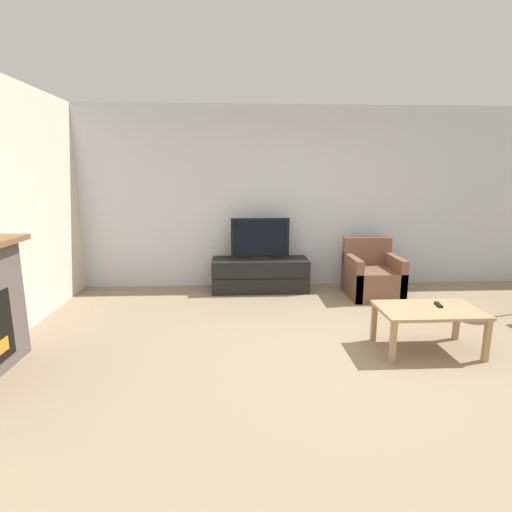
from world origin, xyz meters
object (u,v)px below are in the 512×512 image
at_px(armchair, 372,277).
at_px(coffee_table, 429,314).
at_px(tv_stand, 260,275).
at_px(tv, 260,240).
at_px(remote, 438,305).

distance_m(armchair, coffee_table, 1.84).
bearing_deg(coffee_table, tv_stand, 124.81).
bearing_deg(coffee_table, tv, 124.83).
xyz_separation_m(tv_stand, tv, (0.00, -0.00, 0.52)).
height_order(armchair, coffee_table, armchair).
relative_size(armchair, coffee_table, 0.83).
bearing_deg(remote, coffee_table, -140.46).
bearing_deg(armchair, remote, -88.04).
relative_size(tv_stand, remote, 9.15).
relative_size(tv, remote, 5.53).
bearing_deg(remote, tv_stand, 137.29).
bearing_deg(armchair, tv, 168.16).
height_order(tv, armchair, tv).
bearing_deg(tv_stand, remote, -51.90).
relative_size(tv_stand, armchair, 1.76).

